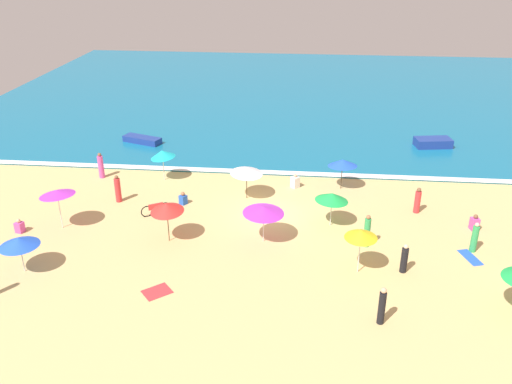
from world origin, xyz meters
The scene contains 28 objects.
ground_plane centered at (0.00, 0.00, 0.00)m, with size 60.00×60.00×0.00m, color #D8B775.
ocean_water centered at (0.00, 28.00, 0.05)m, with size 60.00×44.00×0.10m, color #146B93.
wave_breaker_foam centered at (0.00, 6.30, 0.10)m, with size 57.00×0.70×0.01m, color white.
beach_umbrella_0 centered at (-1.66, 2.23, 1.89)m, with size 2.83×2.83×2.18m.
beach_umbrella_1 centered at (-11.56, -2.62, 2.17)m, with size 2.72×2.71×2.43m.
beach_umbrella_2 centered at (-7.55, 4.51, 1.87)m, with size 2.02×1.99×2.22m.
beach_umbrella_3 centered at (-0.16, -2.98, 1.87)m, with size 3.12×3.12×2.11m.
beach_umbrella_5 centered at (-5.22, -3.45, 2.01)m, with size 2.26×2.28×2.34m.
beach_umbrella_6 centered at (4.68, -5.49, 2.10)m, with size 2.14×2.14×2.34m.
beach_umbrella_7 centered at (3.47, -0.81, 1.77)m, with size 2.44×2.43×2.05m.
beach_umbrella_8 centered at (-11.53, -7.05, 1.64)m, with size 2.70×2.69×1.87m.
beach_umbrella_9 centered at (4.28, 4.29, 1.80)m, with size 2.55×2.57×2.09m.
parked_bicycle centered at (-6.72, -0.55, 0.38)m, with size 1.59×0.99×0.76m.
beachgoer_0 centered at (5.29, -2.96, 0.87)m, with size 0.42×0.42×1.84m.
beachgoer_1 centered at (-13.68, -3.35, 0.35)m, with size 0.48×0.48×0.82m.
beachgoer_2 centered at (-9.50, 0.97, 0.82)m, with size 0.48×0.48×1.76m.
beachgoer_3 centered at (10.77, -2.94, 0.78)m, with size 0.40×0.40×1.67m.
beachgoer_4 centered at (-5.45, 1.02, 0.35)m, with size 0.54×0.54×0.81m.
beachgoer_5 centered at (1.29, 4.16, 0.40)m, with size 0.65×0.65×0.95m.
beachgoer_6 centered at (8.60, 1.30, 0.75)m, with size 0.50×0.50×1.60m.
beachgoer_7 centered at (5.35, -9.32, 0.86)m, with size 0.37×0.37×1.77m.
beachgoer_8 centered at (6.88, -5.26, 0.71)m, with size 0.39×0.39×1.53m.
beachgoer_11 centered at (11.46, -0.51, 0.39)m, with size 0.50×0.50×0.92m.
beachgoer_12 centered at (-11.88, 4.48, 0.83)m, with size 0.52×0.52×1.78m.
beach_towel_0 centered at (-4.63, -8.10, 0.01)m, with size 1.58×1.55×0.01m.
beach_towel_1 centered at (10.51, -3.60, 0.01)m, with size 1.05×1.68×0.01m.
small_boat_0 centered at (-11.10, 11.36, 0.34)m, with size 3.28×1.99×0.48m.
small_boat_1 centered at (11.75, 12.74, 0.43)m, with size 2.93×1.83×0.66m.
Camera 1 is at (1.95, -27.99, 14.63)m, focal length 37.69 mm.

